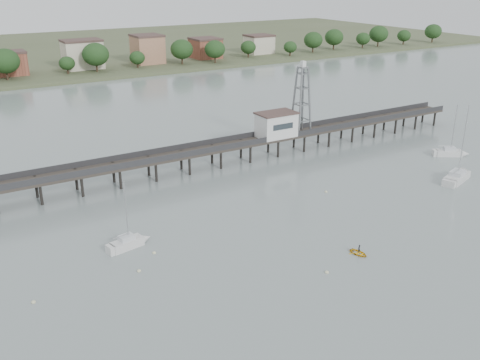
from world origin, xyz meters
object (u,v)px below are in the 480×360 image
Objects in this scene: sailboat_b at (132,242)px; yellow_dinghy at (359,254)px; lattice_tower at (302,100)px; sailboat_e at (453,153)px; pier at (169,157)px; sailboat_d at (460,175)px.

yellow_dinghy is (26.42, -18.64, -0.66)m from sailboat_b.
lattice_tower reaches higher than sailboat_b.
sailboat_e is at bearing -38.80° from lattice_tower.
sailboat_e is (57.14, -20.61, -3.14)m from pier.
sailboat_d is at bearing -32.74° from pier.
sailboat_d reaches higher than sailboat_e.
lattice_tower is 1.00× the size of sailboat_d.
sailboat_e is at bearing -9.22° from sailboat_b.
pier is 43.68m from yellow_dinghy.
pier is at bearing 43.75° from sailboat_b.
lattice_tower is 54.42m from sailboat_b.
sailboat_d reaches higher than yellow_dinghy.
sailboat_d is (15.49, -30.21, -10.47)m from lattice_tower.
yellow_dinghy is (-21.44, -42.34, -11.10)m from lattice_tower.
yellow_dinghy is (-36.93, -12.13, -0.63)m from sailboat_d.
sailboat_e reaches higher than sailboat_b.
lattice_tower is 35.53m from sailboat_d.
sailboat_b is at bearing -124.61° from pier.
lattice_tower is at bearing 0.00° from pier.
lattice_tower is 48.74m from yellow_dinghy.
yellow_dinghy is at bearing 179.90° from sailboat_d.
yellow_dinghy is at bearing -76.63° from pier.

